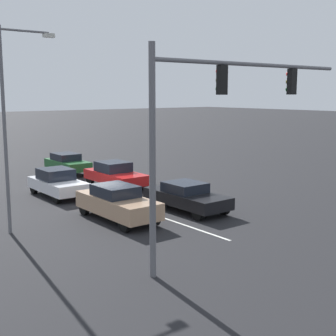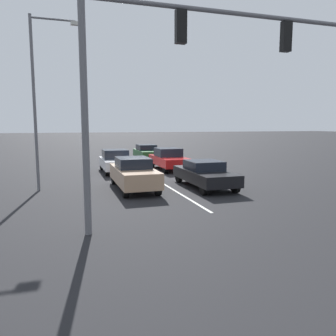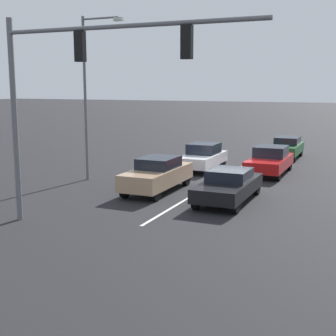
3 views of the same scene
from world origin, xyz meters
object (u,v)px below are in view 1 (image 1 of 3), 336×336
(car_red_leftlane_second, at_px, (115,175))
(street_lamp_right_shoulder, at_px, (10,115))
(car_black_leftlane_front, at_px, (186,196))
(car_tan_midlane_front, at_px, (117,202))
(car_darkgreen_leftlane_third, at_px, (67,163))
(traffic_signal_gantry, at_px, (215,110))
(car_white_midlane_second, at_px, (57,183))

(car_red_leftlane_second, relative_size, street_lamp_right_shoulder, 0.56)
(car_black_leftlane_front, height_order, car_red_leftlane_second, car_red_leftlane_second)
(car_tan_midlane_front, relative_size, car_red_leftlane_second, 1.01)
(street_lamp_right_shoulder, bearing_deg, car_darkgreen_leftlane_third, -124.49)
(car_black_leftlane_front, bearing_deg, car_darkgreen_leftlane_third, -90.68)
(car_darkgreen_leftlane_third, xyz_separation_m, traffic_signal_gantry, (3.76, 18.69, 4.30))
(street_lamp_right_shoulder, bearing_deg, traffic_signal_gantry, 119.91)
(car_white_midlane_second, distance_m, car_darkgreen_leftlane_third, 7.34)
(car_tan_midlane_front, height_order, car_white_midlane_second, car_tan_midlane_front)
(car_white_midlane_second, relative_size, car_darkgreen_leftlane_third, 1.02)
(car_white_midlane_second, xyz_separation_m, traffic_signal_gantry, (0.07, 12.34, 4.30))
(car_darkgreen_leftlane_third, bearing_deg, car_red_leftlane_second, 91.22)
(traffic_signal_gantry, bearing_deg, car_red_leftlane_second, -107.21)
(car_tan_midlane_front, xyz_separation_m, car_white_midlane_second, (-0.01, -6.14, -0.04))
(car_black_leftlane_front, height_order, car_tan_midlane_front, car_tan_midlane_front)
(traffic_signal_gantry, bearing_deg, car_black_leftlane_front, -122.59)
(car_black_leftlane_front, height_order, car_darkgreen_leftlane_third, car_darkgreen_leftlane_third)
(car_white_midlane_second, distance_m, traffic_signal_gantry, 13.06)
(car_black_leftlane_front, distance_m, car_red_leftlane_second, 6.93)
(car_black_leftlane_front, relative_size, car_tan_midlane_front, 0.99)
(car_red_leftlane_second, xyz_separation_m, car_darkgreen_leftlane_third, (0.13, -6.13, -0.01))
(car_black_leftlane_front, height_order, car_white_midlane_second, car_white_midlane_second)
(car_black_leftlane_front, xyz_separation_m, car_tan_midlane_front, (3.54, -0.56, 0.10))
(car_red_leftlane_second, height_order, car_white_midlane_second, car_red_leftlane_second)
(car_tan_midlane_front, xyz_separation_m, car_darkgreen_leftlane_third, (-3.70, -12.49, -0.04))
(car_black_leftlane_front, bearing_deg, street_lamp_right_shoulder, -11.34)
(car_tan_midlane_front, distance_m, car_red_leftlane_second, 7.42)
(car_black_leftlane_front, distance_m, street_lamp_right_shoulder, 8.86)
(car_black_leftlane_front, relative_size, car_white_midlane_second, 1.11)
(street_lamp_right_shoulder, bearing_deg, car_black_leftlane_front, 168.66)
(car_red_leftlane_second, bearing_deg, car_darkgreen_leftlane_third, -88.78)
(car_red_leftlane_second, bearing_deg, car_white_midlane_second, 3.38)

